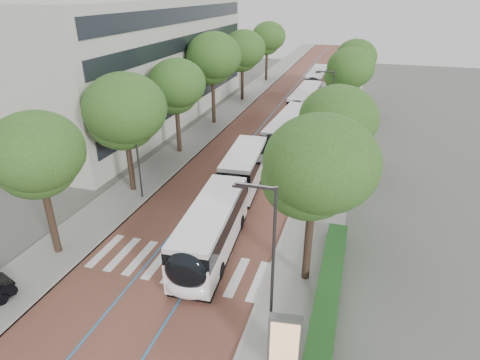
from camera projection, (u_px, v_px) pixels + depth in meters
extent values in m
plane|color=#51544C|center=(167.00, 275.00, 23.21)|extent=(160.00, 160.00, 0.00)
cube|color=brown|center=(292.00, 104.00, 57.72)|extent=(11.00, 140.00, 0.02)
cube|color=gray|center=(242.00, 100.00, 59.68)|extent=(4.00, 140.00, 0.12)
cube|color=gray|center=(345.00, 108.00, 55.71)|extent=(4.00, 140.00, 0.12)
cube|color=gray|center=(254.00, 101.00, 59.18)|extent=(0.20, 140.00, 0.14)
cube|color=gray|center=(331.00, 107.00, 56.21)|extent=(0.20, 140.00, 0.14)
cube|color=silver|center=(105.00, 250.00, 25.33)|extent=(0.55, 3.60, 0.01)
cube|color=silver|center=(123.00, 254.00, 25.00)|extent=(0.55, 3.60, 0.01)
cube|color=silver|center=(141.00, 257.00, 24.67)|extent=(0.55, 3.60, 0.01)
cube|color=silver|center=(159.00, 261.00, 24.34)|extent=(0.55, 3.60, 0.01)
cube|color=silver|center=(178.00, 265.00, 24.01)|extent=(0.55, 3.60, 0.01)
cube|color=silver|center=(197.00, 269.00, 23.68)|extent=(0.55, 3.60, 0.01)
cube|color=silver|center=(217.00, 273.00, 23.35)|extent=(0.55, 3.60, 0.01)
cube|color=silver|center=(237.00, 277.00, 23.02)|extent=(0.55, 3.60, 0.01)
cube|color=silver|center=(258.00, 281.00, 22.69)|extent=(0.55, 3.60, 0.01)
cube|color=#226AAA|center=(281.00, 103.00, 58.13)|extent=(0.12, 126.00, 0.01)
cube|color=#226AAA|center=(303.00, 105.00, 57.29)|extent=(0.12, 126.00, 0.01)
cube|color=#ADACA0|center=(122.00, 60.00, 49.51)|extent=(18.00, 40.00, 14.00)
cube|color=black|center=(191.00, 98.00, 48.84)|extent=(0.12, 38.00, 1.60)
cube|color=black|center=(189.00, 71.00, 47.46)|extent=(0.12, 38.00, 1.60)
cube|color=black|center=(188.00, 43.00, 46.08)|extent=(0.12, 38.00, 1.60)
cube|color=black|center=(186.00, 14.00, 44.79)|extent=(0.12, 38.00, 1.60)
cube|color=#19491A|center=(327.00, 300.00, 20.58)|extent=(1.20, 14.00, 0.80)
cylinder|color=#303032|center=(273.00, 271.00, 17.05)|extent=(0.14, 0.14, 8.00)
cube|color=#303032|center=(256.00, 186.00, 15.58)|extent=(1.70, 0.12, 0.12)
cube|color=#303032|center=(239.00, 186.00, 15.80)|extent=(0.50, 0.20, 0.10)
cylinder|color=#303032|center=(330.00, 113.00, 38.62)|extent=(0.14, 0.14, 8.00)
cube|color=#303032|center=(326.00, 72.00, 37.15)|extent=(1.70, 0.12, 0.12)
cube|color=#303032|center=(318.00, 72.00, 37.37)|extent=(0.50, 0.20, 0.10)
cylinder|color=#303032|center=(137.00, 149.00, 29.95)|extent=(0.14, 0.14, 8.00)
cylinder|color=black|center=(52.00, 222.00, 24.22)|extent=(0.44, 0.44, 4.49)
ellipsoid|color=#254E19|center=(37.00, 159.00, 22.47)|extent=(5.23, 5.23, 4.45)
cylinder|color=black|center=(130.00, 165.00, 31.98)|extent=(0.44, 0.44, 4.52)
ellipsoid|color=#254E19|center=(124.00, 115.00, 30.21)|extent=(6.23, 6.23, 5.29)
cylinder|color=black|center=(178.00, 131.00, 39.75)|extent=(0.44, 0.44, 4.54)
ellipsoid|color=#254E19|center=(175.00, 89.00, 37.97)|extent=(5.42, 5.42, 4.61)
cylinder|color=black|center=(214.00, 102.00, 48.21)|extent=(0.44, 0.44, 5.30)
ellipsoid|color=#254E19|center=(212.00, 61.00, 46.13)|extent=(6.32, 6.32, 5.37)
cylinder|color=black|center=(242.00, 84.00, 58.67)|extent=(0.44, 0.44, 4.81)
ellipsoid|color=#254E19|center=(242.00, 53.00, 56.78)|extent=(6.09, 6.09, 5.18)
cylinder|color=black|center=(266.00, 66.00, 71.58)|extent=(0.44, 0.44, 4.95)
ellipsoid|color=#254E19|center=(267.00, 40.00, 69.64)|extent=(5.85, 5.85, 4.97)
cylinder|color=black|center=(308.00, 244.00, 21.87)|extent=(0.44, 0.44, 4.76)
ellipsoid|color=#254E19|center=(314.00, 172.00, 20.01)|extent=(5.74, 5.74, 4.88)
cylinder|color=black|center=(329.00, 167.00, 32.42)|extent=(0.44, 0.44, 3.88)
ellipsoid|color=#254E19|center=(334.00, 125.00, 30.90)|extent=(6.04, 6.04, 5.13)
cylinder|color=black|center=(342.00, 114.00, 44.27)|extent=(0.44, 0.44, 4.93)
ellipsoid|color=#254E19|center=(347.00, 73.00, 42.34)|extent=(4.93, 4.93, 4.19)
cylinder|color=black|center=(350.00, 87.00, 58.26)|extent=(0.44, 0.44, 4.08)
ellipsoid|color=#254E19|center=(353.00, 61.00, 56.66)|extent=(5.76, 5.76, 4.90)
cylinder|color=black|center=(232.00, 191.00, 28.99)|extent=(2.36, 1.07, 2.30)
cube|color=white|center=(212.00, 235.00, 24.70)|extent=(3.19, 9.52, 1.82)
cube|color=black|center=(211.00, 219.00, 24.21)|extent=(3.22, 9.34, 0.97)
cube|color=silver|center=(211.00, 210.00, 23.93)|extent=(3.13, 9.33, 0.31)
cube|color=black|center=(212.00, 249.00, 25.17)|extent=(3.12, 9.14, 0.35)
cube|color=white|center=(244.00, 173.00, 33.02)|extent=(3.07, 7.91, 1.82)
cube|color=black|center=(244.00, 160.00, 32.52)|extent=(3.10, 7.75, 0.97)
cube|color=silver|center=(244.00, 153.00, 32.25)|extent=(3.01, 7.75, 0.31)
cube|color=black|center=(244.00, 185.00, 33.48)|extent=(3.00, 7.59, 0.35)
ellipsoid|color=black|center=(186.00, 271.00, 20.39)|extent=(2.43, 1.27, 2.28)
ellipsoid|color=white|center=(187.00, 289.00, 20.84)|extent=(2.42, 1.17, 1.14)
cylinder|color=black|center=(182.00, 265.00, 23.24)|extent=(0.37, 1.02, 1.00)
cylinder|color=black|center=(220.00, 270.00, 22.79)|extent=(0.37, 1.02, 1.00)
cylinder|color=black|center=(236.00, 172.00, 35.04)|extent=(0.37, 1.02, 1.00)
cylinder|color=black|center=(261.00, 174.00, 34.59)|extent=(0.37, 1.02, 1.00)
cylinder|color=black|center=(209.00, 218.00, 27.96)|extent=(0.37, 1.02, 1.00)
cylinder|color=black|center=(241.00, 222.00, 27.51)|extent=(0.37, 1.02, 1.00)
cube|color=white|center=(288.00, 134.00, 41.90)|extent=(3.12, 12.11, 1.82)
cube|color=black|center=(288.00, 123.00, 41.41)|extent=(3.15, 11.88, 0.97)
cube|color=silver|center=(289.00, 117.00, 41.13)|extent=(3.06, 11.87, 0.31)
cube|color=black|center=(287.00, 144.00, 42.36)|extent=(3.05, 11.63, 0.35)
ellipsoid|color=black|center=(273.00, 146.00, 36.62)|extent=(2.40, 1.22, 2.28)
ellipsoid|color=white|center=(272.00, 158.00, 37.07)|extent=(2.40, 1.12, 1.14)
cylinder|color=black|center=(268.00, 151.00, 39.52)|extent=(0.35, 1.01, 1.00)
cylinder|color=black|center=(290.00, 154.00, 38.82)|extent=(0.35, 1.01, 1.00)
cylinder|color=black|center=(286.00, 129.00, 45.80)|extent=(0.35, 1.01, 1.00)
cylinder|color=black|center=(305.00, 131.00, 45.10)|extent=(0.35, 1.01, 1.00)
cube|color=white|center=(305.00, 104.00, 52.89)|extent=(2.86, 12.07, 1.82)
cube|color=black|center=(306.00, 95.00, 52.40)|extent=(2.89, 11.83, 0.97)
cube|color=silver|center=(306.00, 90.00, 52.13)|extent=(2.80, 11.83, 0.31)
cube|color=black|center=(304.00, 112.00, 53.36)|extent=(2.79, 11.59, 0.35)
ellipsoid|color=black|center=(296.00, 110.00, 47.57)|extent=(2.38, 1.17, 2.28)
ellipsoid|color=white|center=(296.00, 119.00, 48.02)|extent=(2.38, 1.07, 1.14)
cylinder|color=black|center=(290.00, 116.00, 50.47)|extent=(0.33, 1.01, 1.00)
cylinder|color=black|center=(308.00, 118.00, 49.82)|extent=(0.33, 1.01, 1.00)
cylinder|color=black|center=(302.00, 102.00, 56.80)|extent=(0.33, 1.01, 1.00)
cylinder|color=black|center=(317.00, 103.00, 56.14)|extent=(0.33, 1.01, 1.00)
cube|color=white|center=(317.00, 82.00, 65.30)|extent=(2.56, 12.01, 1.82)
cube|color=black|center=(318.00, 75.00, 64.81)|extent=(2.59, 11.77, 0.97)
cube|color=silver|center=(318.00, 71.00, 64.53)|extent=(2.50, 11.77, 0.31)
cube|color=black|center=(317.00, 89.00, 65.77)|extent=(2.50, 11.53, 0.35)
ellipsoid|color=black|center=(313.00, 85.00, 59.94)|extent=(2.36, 1.11, 2.28)
ellipsoid|color=white|center=(312.00, 93.00, 60.39)|extent=(2.35, 1.01, 1.14)
cylinder|color=black|center=(307.00, 91.00, 62.83)|extent=(0.30, 1.00, 1.00)
cylinder|color=black|center=(321.00, 92.00, 62.22)|extent=(0.30, 1.00, 1.00)
cylinder|color=black|center=(313.00, 82.00, 69.21)|extent=(0.30, 1.00, 1.00)
cylinder|color=black|center=(326.00, 82.00, 68.60)|extent=(0.30, 1.00, 1.00)
cube|color=#59595B|center=(285.00, 340.00, 16.64)|extent=(1.44, 0.56, 2.49)
cube|color=#EEB27E|center=(284.00, 344.00, 16.45)|extent=(1.18, 0.18, 2.16)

